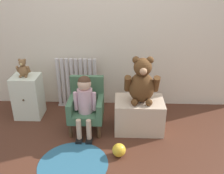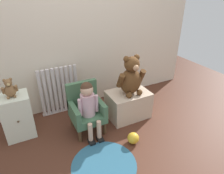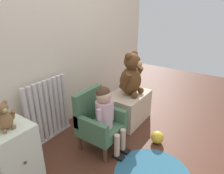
{
  "view_description": "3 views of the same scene",
  "coord_description": "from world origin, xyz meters",
  "px_view_note": "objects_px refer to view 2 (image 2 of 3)",
  "views": [
    {
      "loc": [
        0.23,
        -2.02,
        1.7
      ],
      "look_at": [
        0.14,
        0.52,
        0.55
      ],
      "focal_mm": 40.0,
      "sensor_mm": 36.0,
      "label": 1
    },
    {
      "loc": [
        -0.81,
        -1.48,
        1.7
      ],
      "look_at": [
        0.2,
        0.52,
        0.53
      ],
      "focal_mm": 32.0,
      "sensor_mm": 36.0,
      "label": 2
    },
    {
      "loc": [
        -1.54,
        -0.59,
        1.42
      ],
      "look_at": [
        0.15,
        0.57,
        0.56
      ],
      "focal_mm": 32.0,
      "sensor_mm": 36.0,
      "label": 3
    }
  ],
  "objects_px": {
    "low_bench": "(128,104)",
    "floor_rug": "(104,165)",
    "small_teddy_bear": "(10,89)",
    "small_dresser": "(18,116)",
    "large_teddy_bear": "(131,77)",
    "radiator": "(59,91)",
    "child_figure": "(88,102)",
    "child_armchair": "(86,109)",
    "toy_ball": "(133,138)"
  },
  "relations": [
    {
      "from": "child_armchair",
      "to": "small_teddy_bear",
      "type": "distance_m",
      "value": 0.9
    },
    {
      "from": "child_figure",
      "to": "floor_rug",
      "type": "bearing_deg",
      "value": -96.19
    },
    {
      "from": "large_teddy_bear",
      "to": "toy_ball",
      "type": "height_order",
      "value": "large_teddy_bear"
    },
    {
      "from": "small_dresser",
      "to": "low_bench",
      "type": "bearing_deg",
      "value": -10.52
    },
    {
      "from": "low_bench",
      "to": "floor_rug",
      "type": "xyz_separation_m",
      "value": [
        -0.68,
        -0.65,
        -0.19
      ]
    },
    {
      "from": "low_bench",
      "to": "floor_rug",
      "type": "height_order",
      "value": "low_bench"
    },
    {
      "from": "radiator",
      "to": "large_teddy_bear",
      "type": "bearing_deg",
      "value": -34.36
    },
    {
      "from": "radiator",
      "to": "small_teddy_bear",
      "type": "height_order",
      "value": "small_teddy_bear"
    },
    {
      "from": "small_teddy_bear",
      "to": "toy_ball",
      "type": "relative_size",
      "value": 1.63
    },
    {
      "from": "child_figure",
      "to": "large_teddy_bear",
      "type": "distance_m",
      "value": 0.65
    },
    {
      "from": "large_teddy_bear",
      "to": "small_teddy_bear",
      "type": "height_order",
      "value": "large_teddy_bear"
    },
    {
      "from": "small_dresser",
      "to": "child_armchair",
      "type": "distance_m",
      "value": 0.82
    },
    {
      "from": "large_teddy_bear",
      "to": "toy_ball",
      "type": "bearing_deg",
      "value": -116.41
    },
    {
      "from": "small_dresser",
      "to": "child_figure",
      "type": "height_order",
      "value": "child_figure"
    },
    {
      "from": "child_armchair",
      "to": "low_bench",
      "type": "relative_size",
      "value": 1.1
    },
    {
      "from": "small_teddy_bear",
      "to": "floor_rug",
      "type": "height_order",
      "value": "small_teddy_bear"
    },
    {
      "from": "small_dresser",
      "to": "large_teddy_bear",
      "type": "height_order",
      "value": "large_teddy_bear"
    },
    {
      "from": "low_bench",
      "to": "toy_ball",
      "type": "bearing_deg",
      "value": -114.17
    },
    {
      "from": "radiator",
      "to": "child_armchair",
      "type": "distance_m",
      "value": 0.57
    },
    {
      "from": "radiator",
      "to": "floor_rug",
      "type": "xyz_separation_m",
      "value": [
        0.14,
        -1.19,
        -0.34
      ]
    },
    {
      "from": "toy_ball",
      "to": "child_figure",
      "type": "bearing_deg",
      "value": 133.51
    },
    {
      "from": "small_dresser",
      "to": "large_teddy_bear",
      "type": "bearing_deg",
      "value": -11.29
    },
    {
      "from": "low_bench",
      "to": "child_armchair",
      "type": "bearing_deg",
      "value": 179.12
    },
    {
      "from": "child_figure",
      "to": "low_bench",
      "type": "distance_m",
      "value": 0.68
    },
    {
      "from": "radiator",
      "to": "small_dresser",
      "type": "distance_m",
      "value": 0.65
    },
    {
      "from": "child_armchair",
      "to": "floor_rug",
      "type": "height_order",
      "value": "child_armchair"
    },
    {
      "from": "child_armchair",
      "to": "child_figure",
      "type": "bearing_deg",
      "value": -90.0
    },
    {
      "from": "floor_rug",
      "to": "small_teddy_bear",
      "type": "bearing_deg",
      "value": 128.84
    },
    {
      "from": "child_armchair",
      "to": "child_figure",
      "type": "distance_m",
      "value": 0.19
    },
    {
      "from": "low_bench",
      "to": "toy_ball",
      "type": "height_order",
      "value": "low_bench"
    },
    {
      "from": "child_armchair",
      "to": "large_teddy_bear",
      "type": "xyz_separation_m",
      "value": [
        0.63,
        -0.03,
        0.32
      ]
    },
    {
      "from": "small_dresser",
      "to": "toy_ball",
      "type": "relative_size",
      "value": 3.98
    },
    {
      "from": "small_teddy_bear",
      "to": "toy_ball",
      "type": "distance_m",
      "value": 1.51
    },
    {
      "from": "radiator",
      "to": "floor_rug",
      "type": "height_order",
      "value": "radiator"
    },
    {
      "from": "floor_rug",
      "to": "toy_ball",
      "type": "distance_m",
      "value": 0.48
    },
    {
      "from": "radiator",
      "to": "small_teddy_bear",
      "type": "xyz_separation_m",
      "value": [
        -0.59,
        -0.29,
        0.31
      ]
    },
    {
      "from": "large_teddy_bear",
      "to": "floor_rug",
      "type": "height_order",
      "value": "large_teddy_bear"
    },
    {
      "from": "small_teddy_bear",
      "to": "toy_ball",
      "type": "xyz_separation_m",
      "value": [
        1.17,
        -0.76,
        -0.58
      ]
    },
    {
      "from": "small_dresser",
      "to": "low_bench",
      "type": "xyz_separation_m",
      "value": [
        1.4,
        -0.26,
        -0.09
      ]
    },
    {
      "from": "floor_rug",
      "to": "child_armchair",
      "type": "bearing_deg",
      "value": 84.8
    },
    {
      "from": "large_teddy_bear",
      "to": "small_teddy_bear",
      "type": "relative_size",
      "value": 2.34
    },
    {
      "from": "toy_ball",
      "to": "small_teddy_bear",
      "type": "bearing_deg",
      "value": 147.18
    },
    {
      "from": "child_figure",
      "to": "toy_ball",
      "type": "xyz_separation_m",
      "value": [
        0.39,
        -0.41,
        -0.38
      ]
    },
    {
      "from": "small_teddy_bear",
      "to": "floor_rug",
      "type": "distance_m",
      "value": 1.33
    },
    {
      "from": "radiator",
      "to": "floor_rug",
      "type": "distance_m",
      "value": 1.25
    },
    {
      "from": "small_dresser",
      "to": "floor_rug",
      "type": "bearing_deg",
      "value": -51.6
    },
    {
      "from": "radiator",
      "to": "small_teddy_bear",
      "type": "bearing_deg",
      "value": -153.74
    },
    {
      "from": "radiator",
      "to": "large_teddy_bear",
      "type": "height_order",
      "value": "large_teddy_bear"
    },
    {
      "from": "low_bench",
      "to": "large_teddy_bear",
      "type": "height_order",
      "value": "large_teddy_bear"
    },
    {
      "from": "small_dresser",
      "to": "child_figure",
      "type": "bearing_deg",
      "value": -24.5
    }
  ]
}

